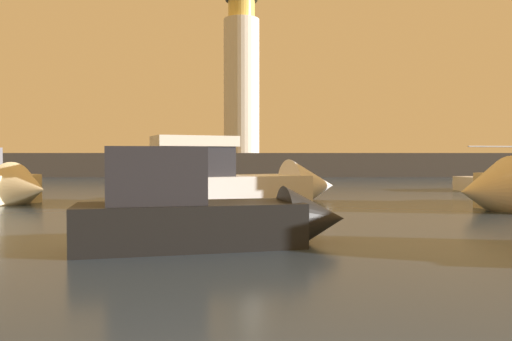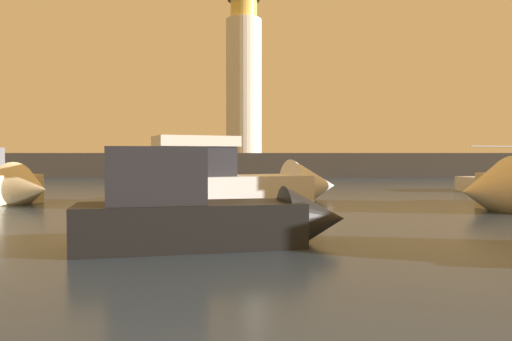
% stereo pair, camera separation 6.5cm
% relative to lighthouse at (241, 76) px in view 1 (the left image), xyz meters
% --- Properties ---
extents(ground_plane, '(220.00, 220.00, 0.00)m').
position_rel_lighthouse_xyz_m(ground_plane, '(2.13, -24.27, -10.21)').
color(ground_plane, '#2D3D51').
extents(breakwater, '(88.39, 6.85, 2.34)m').
position_rel_lighthouse_xyz_m(breakwater, '(2.13, 0.00, -9.04)').
color(breakwater, '#423F3D').
rests_on(breakwater, ground_plane).
extents(lighthouse, '(3.62, 3.62, 16.61)m').
position_rel_lighthouse_xyz_m(lighthouse, '(0.00, 0.00, 0.00)').
color(lighthouse, silver).
rests_on(lighthouse, breakwater).
extents(motorboat_3, '(6.34, 2.93, 2.49)m').
position_rel_lighthouse_xyz_m(motorboat_3, '(0.34, -39.41, -9.45)').
color(motorboat_3, black).
rests_on(motorboat_3, ground_plane).
extents(motorboat_4, '(9.37, 5.85, 3.44)m').
position_rel_lighthouse_xyz_m(motorboat_4, '(0.89, -29.07, -9.29)').
color(motorboat_4, white).
rests_on(motorboat_4, ground_plane).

